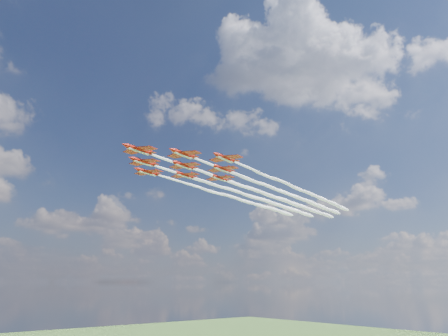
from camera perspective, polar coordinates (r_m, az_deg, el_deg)
The scene contains 9 objects.
jet_lead at distance 154.23m, azimuth 2.31°, elevation -2.30°, with size 105.93×35.86×2.70m.
jet_row2_port at distance 158.86m, azimuth 6.29°, elevation -2.59°, with size 105.93×35.86×2.70m.
jet_row2_starb at distance 165.72m, azimuth 1.85°, elevation -3.17°, with size 105.93×35.86×2.70m.
jet_row3_port at distance 164.21m, azimuth 10.02°, elevation -2.85°, with size 105.93×35.86×2.70m.
jet_row3_centre at distance 170.25m, azimuth 5.57°, elevation -3.42°, with size 105.93×35.86×2.70m.
jet_row3_starb at distance 177.26m, azimuth 1.44°, elevation -3.94°, with size 105.93×35.86×2.70m.
jet_row4_port at distance 175.46m, azimuth 9.09°, elevation -3.64°, with size 105.93×35.86×2.70m.
jet_row4_starb at distance 181.70m, azimuth 4.94°, elevation -4.15°, with size 105.93×35.86×2.70m.
jet_tail at distance 186.79m, azimuth 8.27°, elevation -4.34°, with size 105.93×35.86×2.70m.
Camera 1 is at (-70.77, -97.45, 39.28)m, focal length 35.00 mm.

